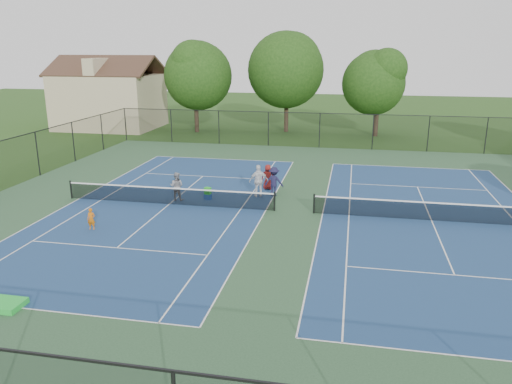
% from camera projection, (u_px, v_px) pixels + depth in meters
% --- Properties ---
extents(ground, '(140.00, 140.00, 0.00)m').
position_uv_depth(ground, '(294.00, 212.00, 26.51)').
color(ground, '#234716').
rests_on(ground, ground).
extents(court_pad, '(36.00, 36.00, 0.01)m').
position_uv_depth(court_pad, '(294.00, 212.00, 26.51)').
color(court_pad, '#2A4A2F').
rests_on(court_pad, ground).
extents(tennis_court_left, '(12.00, 23.83, 1.07)m').
position_uv_depth(tennis_court_left, '(169.00, 203.00, 27.78)').
color(tennis_court_left, navy).
rests_on(tennis_court_left, ground).
extents(tennis_court_right, '(12.00, 23.83, 1.07)m').
position_uv_depth(tennis_court_right, '(432.00, 219.00, 25.18)').
color(tennis_court_right, navy).
rests_on(tennis_court_right, ground).
extents(perimeter_fence, '(36.08, 36.08, 3.02)m').
position_uv_depth(perimeter_fence, '(295.00, 183.00, 26.06)').
color(perimeter_fence, black).
rests_on(perimeter_fence, ground).
extents(tree_back_a, '(6.80, 6.80, 9.15)m').
position_uv_depth(tree_back_a, '(195.00, 72.00, 49.83)').
color(tree_back_a, '#2D2116').
rests_on(tree_back_a, ground).
extents(tree_back_b, '(7.60, 7.60, 10.03)m').
position_uv_depth(tree_back_b, '(287.00, 66.00, 49.89)').
color(tree_back_b, '#2D2116').
rests_on(tree_back_b, ground).
extents(tree_back_c, '(6.00, 6.00, 8.40)m').
position_uv_depth(tree_back_c, '(379.00, 79.00, 47.60)').
color(tree_back_c, '#2D2116').
rests_on(tree_back_c, ground).
extents(clapboard_house, '(10.80, 8.10, 7.65)m').
position_uv_depth(clapboard_house, '(110.00, 99.00, 53.46)').
color(clapboard_house, tan).
rests_on(clapboard_house, ground).
extents(child_player, '(0.42, 0.31, 1.06)m').
position_uv_depth(child_player, '(91.00, 219.00, 23.86)').
color(child_player, '#D0650D').
rests_on(child_player, ground).
extents(instructor, '(0.82, 0.65, 1.64)m').
position_uv_depth(instructor, '(177.00, 186.00, 28.38)').
color(instructor, '#959598').
rests_on(instructor, ground).
extents(bystander_a, '(1.22, 0.87, 1.91)m').
position_uv_depth(bystander_a, '(259.00, 181.00, 28.99)').
color(bystander_a, silver).
rests_on(bystander_a, ground).
extents(bystander_b, '(1.18, 0.76, 1.73)m').
position_uv_depth(bystander_b, '(274.00, 182.00, 29.20)').
color(bystander_b, '#1C1A3A').
rests_on(bystander_b, ground).
extents(bystander_c, '(0.82, 0.59, 1.55)m').
position_uv_depth(bystander_c, '(268.00, 177.00, 30.58)').
color(bystander_c, maroon).
rests_on(bystander_c, ground).
extents(ball_crate, '(0.45, 0.39, 0.31)m').
position_uv_depth(ball_crate, '(208.00, 197.00, 28.69)').
color(ball_crate, '#154396').
rests_on(ball_crate, ground).
extents(ball_hopper, '(0.39, 0.34, 0.40)m').
position_uv_depth(ball_hopper, '(208.00, 191.00, 28.59)').
color(ball_hopper, green).
rests_on(ball_hopper, ball_crate).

